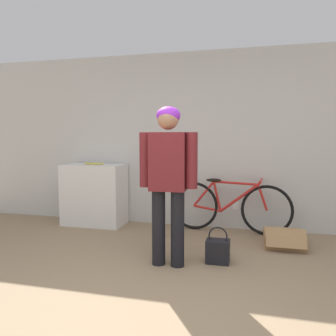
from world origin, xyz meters
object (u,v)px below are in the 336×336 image
Objects in this scene: cardboard_box at (284,239)px; bicycle at (229,206)px; banana at (94,164)px; person at (168,172)px; handbag at (218,250)px.

bicycle is at bearing 148.77° from cardboard_box.
cardboard_box is at bearing -6.98° from banana.
person reaches higher than banana.
bicycle is at bearing 87.82° from handbag.
bicycle is 1.21m from handbag.
banana is at bearing 151.12° from handbag.
bicycle is 4.98× the size of banana.
banana is (-1.47, 1.28, -0.04)m from person.
person is at bearing -142.88° from cardboard_box.
bicycle is at bearing 66.08° from person.
handbag is at bearing 18.67° from person.
person is 1.95m from banana.
person reaches higher than bicycle.
banana reaches higher than handbag.
handbag is at bearing -28.88° from banana.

